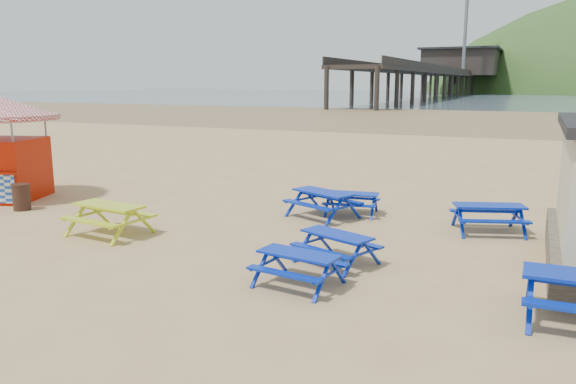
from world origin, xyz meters
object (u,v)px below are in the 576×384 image
at_px(picnic_table_blue_b, 323,204).
at_px(picnic_table_yellow, 110,220).
at_px(ice_cream_kiosk, 1,134).
at_px(litter_bin, 21,197).
at_px(picnic_table_blue_a, 352,203).

bearing_deg(picnic_table_blue_b, picnic_table_yellow, -114.00).
relative_size(picnic_table_yellow, ice_cream_kiosk, 0.42).
bearing_deg(litter_bin, picnic_table_blue_a, 20.73).
bearing_deg(ice_cream_kiosk, picnic_table_blue_b, -9.18).
relative_size(picnic_table_blue_a, picnic_table_yellow, 0.82).
bearing_deg(picnic_table_yellow, ice_cream_kiosk, 167.40).
distance_m(picnic_table_yellow, ice_cream_kiosk, 6.96).
distance_m(picnic_table_blue_b, litter_bin, 9.29).
relative_size(ice_cream_kiosk, litter_bin, 6.03).
bearing_deg(picnic_table_blue_b, picnic_table_blue_a, 73.17).
height_order(ice_cream_kiosk, litter_bin, ice_cream_kiosk).
bearing_deg(litter_bin, ice_cream_kiosk, 151.68).
distance_m(picnic_table_blue_b, picnic_table_yellow, 5.93).
height_order(picnic_table_blue_a, picnic_table_blue_b, picnic_table_blue_b).
xyz_separation_m(ice_cream_kiosk, litter_bin, (1.91, -1.03, -1.77)).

